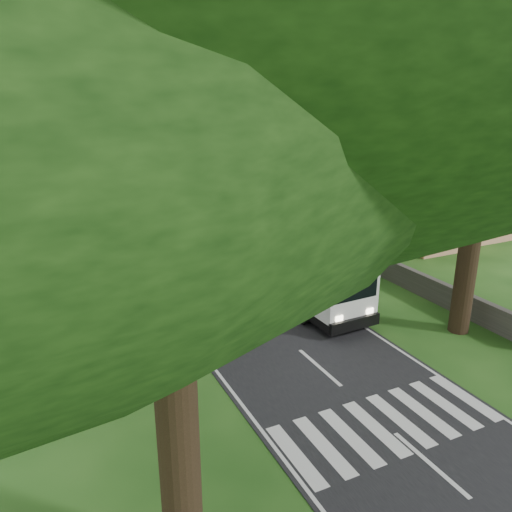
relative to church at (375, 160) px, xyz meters
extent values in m
plane|color=#1A4213|center=(-17.86, -21.55, -4.91)|extent=(140.00, 140.00, 0.00)
cube|color=black|center=(-17.86, 3.45, -4.90)|extent=(8.00, 120.00, 0.04)
cube|color=silver|center=(-17.86, -23.55, -4.91)|extent=(8.00, 3.00, 0.01)
cube|color=#383533|center=(-8.86, 2.45, -4.31)|extent=(0.35, 50.00, 1.20)
cube|color=#E58D70|center=(0.14, 0.45, -1.71)|extent=(12.00, 22.00, 6.40)
pyramid|color=#595960|center=(0.14, 0.45, 3.69)|extent=(14.00, 24.00, 2.20)
cube|color=#E58D70|center=(-2.86, -9.55, 0.09)|extent=(3.00, 3.00, 10.00)
cone|color=#595960|center=(-2.86, -9.55, 5.89)|extent=(4.00, 4.00, 1.60)
cylinder|color=gray|center=(-12.36, -15.55, -0.91)|extent=(0.24, 0.24, 8.00)
cube|color=gray|center=(-12.36, -15.55, 2.49)|extent=(1.60, 0.10, 0.10)
cube|color=gray|center=(-12.36, -15.55, 1.89)|extent=(1.20, 0.10, 0.10)
cylinder|color=gray|center=(-12.36, 4.45, -0.91)|extent=(0.24, 0.24, 8.00)
cube|color=gray|center=(-12.36, 4.45, 2.49)|extent=(1.60, 0.10, 0.10)
cube|color=gray|center=(-12.36, 4.45, 1.89)|extent=(1.20, 0.10, 0.10)
cylinder|color=gray|center=(-12.36, 24.45, -0.91)|extent=(0.24, 0.24, 8.00)
cube|color=gray|center=(-12.36, 24.45, 2.49)|extent=(1.60, 0.10, 0.10)
cube|color=gray|center=(-12.36, 24.45, 1.89)|extent=(1.20, 0.10, 0.10)
cylinder|color=black|center=(-25.36, -25.55, -2.10)|extent=(0.90, 0.90, 5.62)
cone|color=black|center=(-25.36, -25.55, 2.61)|extent=(3.20, 3.20, 3.80)
ellipsoid|color=black|center=(-25.36, -25.55, 6.58)|extent=(16.16, 16.16, 6.79)
cylinder|color=black|center=(-25.86, -9.55, -2.05)|extent=(0.90, 0.90, 5.71)
cone|color=black|center=(-25.86, -9.55, 2.71)|extent=(3.20, 3.20, 3.80)
ellipsoid|color=black|center=(-25.86, -9.55, 6.79)|extent=(14.01, 14.01, 5.89)
cylinder|color=black|center=(-25.36, 8.45, -2.06)|extent=(0.90, 0.90, 5.69)
cone|color=black|center=(-25.36, 8.45, 2.69)|extent=(3.20, 3.20, 3.80)
ellipsoid|color=black|center=(-25.36, 8.45, 6.75)|extent=(14.44, 14.44, 6.07)
cylinder|color=black|center=(-26.36, 26.45, -1.71)|extent=(0.90, 0.90, 6.39)
cone|color=black|center=(-26.36, 26.45, 3.39)|extent=(3.20, 3.20, 3.80)
ellipsoid|color=black|center=(-26.36, 26.45, 8.30)|extent=(13.32, 13.32, 5.59)
cylinder|color=black|center=(-10.36, -19.55, -2.09)|extent=(0.90, 0.90, 5.63)
cone|color=black|center=(-10.36, -19.55, 2.62)|extent=(3.20, 3.20, 3.80)
ellipsoid|color=black|center=(-10.36, -19.55, 6.60)|extent=(15.04, 15.04, 6.32)
cylinder|color=black|center=(-9.86, -1.55, -2.11)|extent=(0.90, 0.90, 5.61)
cone|color=black|center=(-9.86, -1.55, 2.60)|extent=(3.20, 3.20, 3.80)
ellipsoid|color=black|center=(-9.86, -1.55, 6.55)|extent=(13.68, 13.68, 5.75)
cylinder|color=black|center=(-10.36, 16.45, -2.07)|extent=(0.90, 0.90, 5.68)
cone|color=black|center=(-10.36, 16.45, 2.67)|extent=(3.20, 3.20, 3.80)
ellipsoid|color=black|center=(-10.36, 16.45, 6.72)|extent=(13.06, 13.06, 5.48)
cylinder|color=black|center=(-9.36, 34.45, -2.03)|extent=(0.90, 0.90, 5.75)
cone|color=black|center=(-9.36, 34.45, 2.75)|extent=(3.20, 3.20, 3.80)
ellipsoid|color=black|center=(-9.36, 34.45, 6.88)|extent=(12.86, 12.86, 5.40)
cube|color=silver|center=(-15.20, -11.44, -2.86)|extent=(3.12, 12.87, 3.14)
cube|color=black|center=(-15.21, -11.12, -2.41)|extent=(3.10, 10.53, 1.17)
cube|color=black|center=(-15.20, -11.44, -4.38)|extent=(3.16, 12.91, 0.37)
cube|color=#BB0F0C|center=(-15.20, -11.44, -3.58)|extent=(3.12, 11.60, 0.19)
cube|color=silver|center=(-15.20, -11.44, -1.22)|extent=(2.88, 12.23, 0.19)
cylinder|color=black|center=(-16.38, -15.74, -4.32)|extent=(0.41, 1.18, 1.17)
cylinder|color=black|center=(-13.72, -15.65, -4.32)|extent=(0.41, 1.18, 1.17)
cylinder|color=black|center=(-16.67, -7.44, -4.32)|extent=(0.41, 1.18, 1.17)
cylinder|color=black|center=(-14.01, -7.34, -4.32)|extent=(0.41, 1.18, 1.17)
imported|color=#B1B1B6|center=(-20.86, 13.69, -4.19)|extent=(2.84, 4.36, 1.38)
imported|color=navy|center=(-20.86, 34.94, -4.27)|extent=(1.64, 3.82, 1.22)
imported|color=maroon|center=(-14.86, 40.50, -4.16)|extent=(3.37, 5.29, 1.43)
imported|color=black|center=(-23.66, -10.51, -3.96)|extent=(0.46, 0.70, 1.90)
camera|label=1|loc=(-27.69, -34.16, 5.51)|focal=35.00mm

